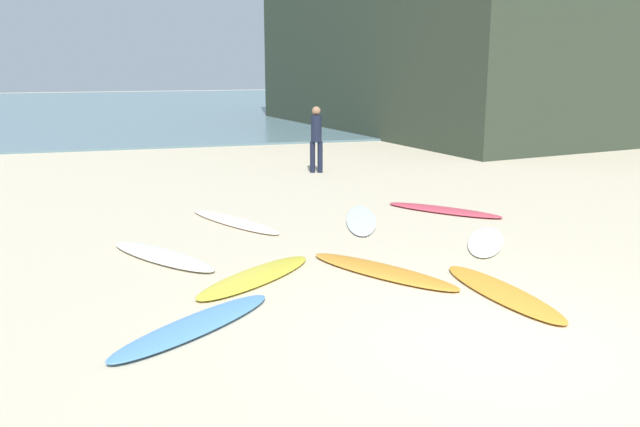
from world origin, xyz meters
The scene contains 13 objects.
ground_plane centered at (0.00, 0.00, 0.00)m, with size 120.00×120.00×0.00m, color beige.
ocean_water centered at (0.00, 37.28, 0.04)m, with size 120.00×40.00×0.08m, color slate.
coastal_headland centered at (18.50, 22.50, 4.81)m, with size 27.60×17.19×9.61m, color #333D2D.
surfboard_0 centered at (-0.25, 2.57, 0.04)m, with size 0.58×2.52×0.07m, color orange.
surfboard_1 centered at (-3.02, 1.26, 0.04)m, with size 0.52×2.41×0.09m, color #5591D4.
surfboard_2 centered at (-3.21, 4.17, 0.04)m, with size 0.56×2.38×0.08m, color silver.
surfboard_3 centered at (1.99, 3.59, 0.03)m, with size 0.57×2.00×0.06m, color white.
surfboard_4 centered at (-2.03, 2.81, 0.04)m, with size 0.60×2.30×0.07m, color yellow.
surfboard_5 centered at (-1.80, 6.13, 0.03)m, with size 0.49×2.59×0.06m, color #F9DEC6.
surfboard_6 centered at (0.50, 5.58, 0.03)m, with size 0.55×2.40×0.07m, color silver.
surfboard_7 centered at (2.36, 5.90, 0.04)m, with size 0.53×2.41×0.08m, color #DD465A.
surfboard_8 centered at (0.92, 1.30, 0.03)m, with size 0.57×2.39×0.07m, color orange.
beachgoer_near centered at (1.21, 11.16, 0.98)m, with size 0.35×0.35×1.75m.
Camera 1 is at (-3.63, -5.96, 2.98)m, focal length 37.81 mm.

